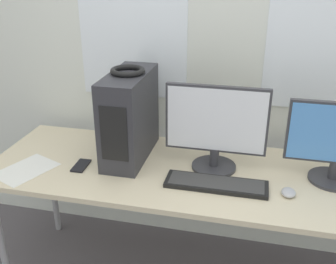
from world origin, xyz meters
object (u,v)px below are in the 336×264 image
Objects in this scene: keyboard at (216,184)px; mouse at (288,192)px; pc_tower at (130,116)px; cell_phone at (81,166)px; headphones at (128,71)px; monitor_main at (216,127)px.

mouse reaches higher than keyboard.
cell_phone is (-0.22, -0.19, -0.23)m from pc_tower.
cell_phone is at bearing -139.64° from headphones.
keyboard is 0.34m from mouse.
headphones is at bearing 156.55° from keyboard.
keyboard is (0.03, -0.18, -0.22)m from monitor_main.
monitor_main is at bearing -5.08° from headphones.
headphones is at bearing 174.92° from monitor_main.
pc_tower is 0.99× the size of keyboard.
headphones is 2.14× the size of mouse.
mouse is at bearing -25.84° from monitor_main.
pc_tower is 0.25m from headphones.
monitor_main is (0.47, -0.04, -0.00)m from pc_tower.
keyboard is at bearing -79.22° from monitor_main.
pc_tower is 0.47m from monitor_main.
keyboard is 3.60× the size of cell_phone.
keyboard is at bearing -23.45° from headphones.
cell_phone is (-1.07, 0.04, -0.01)m from mouse.
pc_tower is at bearing 156.63° from keyboard.
mouse is (0.85, -0.22, -0.22)m from pc_tower.
mouse is at bearing -14.77° from headphones.
keyboard reaches higher than cell_phone.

